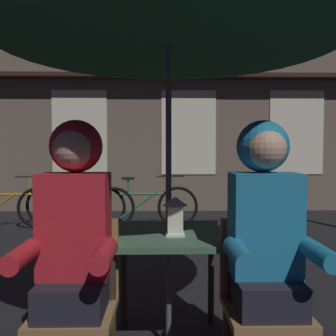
% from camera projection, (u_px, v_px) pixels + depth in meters
% --- Properties ---
extents(cafe_table, '(0.72, 0.72, 0.74)m').
position_uv_depth(cafe_table, '(169.00, 248.00, 2.23)').
color(cafe_table, '#42664C').
rests_on(cafe_table, ground_plane).
extents(patio_umbrella, '(2.10, 2.10, 2.31)m').
position_uv_depth(patio_umbrella, '(169.00, 15.00, 2.16)').
color(patio_umbrella, '#4C4C51').
rests_on(patio_umbrella, ground_plane).
extents(lantern, '(0.11, 0.11, 0.23)m').
position_uv_depth(lantern, '(175.00, 215.00, 2.12)').
color(lantern, white).
rests_on(lantern, cafe_table).
extents(chair_left, '(0.40, 0.40, 0.87)m').
position_uv_depth(chair_left, '(77.00, 296.00, 1.86)').
color(chair_left, olive).
rests_on(chair_left, ground_plane).
extents(chair_right, '(0.40, 0.40, 0.87)m').
position_uv_depth(chair_right, '(262.00, 295.00, 1.88)').
color(chair_right, olive).
rests_on(chair_right, ground_plane).
extents(person_left_hooded, '(0.45, 0.56, 1.40)m').
position_uv_depth(person_left_hooded, '(74.00, 230.00, 1.78)').
color(person_left_hooded, black).
rests_on(person_left_hooded, ground_plane).
extents(person_right_hooded, '(0.45, 0.56, 1.40)m').
position_uv_depth(person_right_hooded, '(266.00, 230.00, 1.80)').
color(person_right_hooded, black).
rests_on(person_right_hooded, ground_plane).
extents(shopfront_building, '(10.00, 0.93, 6.20)m').
position_uv_depth(shopfront_building, '(135.00, 61.00, 7.48)').
color(shopfront_building, '#6B5B4C').
rests_on(shopfront_building, ground_plane).
extents(bicycle_nearest, '(1.68, 0.13, 0.84)m').
position_uv_depth(bicycle_nearest, '(5.00, 207.00, 5.67)').
color(bicycle_nearest, black).
rests_on(bicycle_nearest, ground_plane).
extents(bicycle_second, '(1.67, 0.25, 0.84)m').
position_uv_depth(bicycle_second, '(75.00, 205.00, 5.84)').
color(bicycle_second, black).
rests_on(bicycle_second, ground_plane).
extents(bicycle_third, '(1.68, 0.18, 0.84)m').
position_uv_depth(bicycle_third, '(146.00, 206.00, 5.75)').
color(bicycle_third, black).
rests_on(bicycle_third, ground_plane).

